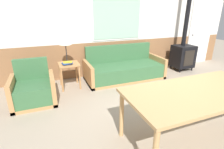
# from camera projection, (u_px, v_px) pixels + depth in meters

# --- Properties ---
(ground_plane) EXTENTS (16.00, 16.00, 0.00)m
(ground_plane) POSITION_uv_depth(u_px,v_px,m) (187.00, 119.00, 2.93)
(ground_plane) COLOR gray
(wall_back) EXTENTS (7.20, 0.09, 2.70)m
(wall_back) POSITION_uv_depth(u_px,v_px,m) (123.00, 24.00, 4.75)
(wall_back) COLOR #8E603D
(wall_back) RESTS_ON ground_plane
(couch) EXTENTS (2.03, 0.87, 0.85)m
(couch) POSITION_uv_depth(u_px,v_px,m) (124.00, 70.00, 4.60)
(couch) COLOR #B27F4C
(couch) RESTS_ON ground_plane
(armchair) EXTENTS (0.80, 0.72, 0.82)m
(armchair) POSITION_uv_depth(u_px,v_px,m) (34.00, 90.00, 3.40)
(armchair) COLOR #B27F4C
(armchair) RESTS_ON ground_plane
(side_table) EXTENTS (0.45, 0.45, 0.58)m
(side_table) POSITION_uv_depth(u_px,v_px,m) (69.00, 69.00, 4.00)
(side_table) COLOR #B27F4C
(side_table) RESTS_ON ground_plane
(table_lamp) EXTENTS (0.28, 0.28, 0.56)m
(table_lamp) POSITION_uv_depth(u_px,v_px,m) (65.00, 42.00, 3.86)
(table_lamp) COLOR #262628
(table_lamp) RESTS_ON side_table
(book_stack) EXTENTS (0.24, 0.16, 0.07)m
(book_stack) POSITION_uv_depth(u_px,v_px,m) (67.00, 63.00, 3.86)
(book_stack) COLOR black
(book_stack) RESTS_ON side_table
(dining_table) EXTENTS (1.96, 0.92, 0.75)m
(dining_table) POSITION_uv_depth(u_px,v_px,m) (199.00, 95.00, 2.29)
(dining_table) COLOR tan
(dining_table) RESTS_ON ground_plane
(wood_stove) EXTENTS (0.57, 0.51, 2.54)m
(wood_stove) POSITION_uv_depth(u_px,v_px,m) (183.00, 51.00, 5.18)
(wood_stove) COLOR black
(wood_stove) RESTS_ON ground_plane
(entry_door) EXTENTS (0.91, 0.09, 2.03)m
(entry_door) POSITION_uv_depth(u_px,v_px,m) (200.00, 33.00, 5.77)
(entry_door) COLOR white
(entry_door) RESTS_ON ground_plane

